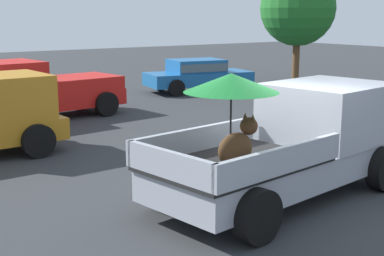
{
  "coord_description": "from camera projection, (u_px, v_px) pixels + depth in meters",
  "views": [
    {
      "loc": [
        -6.51,
        -6.58,
        3.16
      ],
      "look_at": [
        -0.81,
        1.48,
        1.1
      ],
      "focal_mm": 51.45,
      "sensor_mm": 36.0,
      "label": 1
    }
  ],
  "objects": [
    {
      "name": "ground_plane",
      "position": [
        279.0,
        198.0,
        9.58
      ],
      "size": [
        80.0,
        80.0,
        0.0
      ],
      "primitive_type": "plane",
      "color": "#2D3033"
    },
    {
      "name": "pickup_truck_main",
      "position": [
        295.0,
        140.0,
        9.64
      ],
      "size": [
        5.26,
        2.8,
        2.3
      ],
      "rotation": [
        0.0,
        0.0,
        0.14
      ],
      "color": "black",
      "rests_on": "ground"
    },
    {
      "name": "pickup_truck_far",
      "position": [
        38.0,
        90.0,
        16.67
      ],
      "size": [
        4.96,
        2.56,
        1.8
      ],
      "rotation": [
        0.0,
        0.0,
        3.24
      ],
      "color": "black",
      "rests_on": "ground"
    },
    {
      "name": "parked_sedan_near",
      "position": [
        198.0,
        74.0,
        22.55
      ],
      "size": [
        4.56,
        2.59,
        1.33
      ],
      "rotation": [
        0.0,
        0.0,
        -0.2
      ],
      "color": "black",
      "rests_on": "ground"
    },
    {
      "name": "tree_by_lot",
      "position": [
        298.0,
        8.0,
        24.49
      ],
      "size": [
        3.37,
        3.37,
        5.09
      ],
      "color": "brown",
      "rests_on": "ground"
    }
  ]
}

